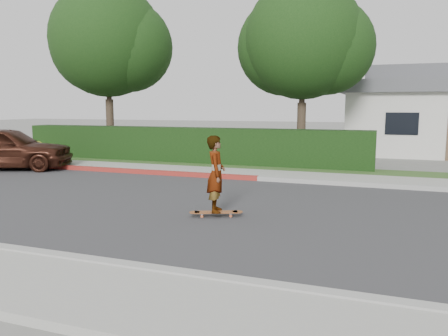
{
  "coord_description": "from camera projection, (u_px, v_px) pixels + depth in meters",
  "views": [
    {
      "loc": [
        4.65,
        -9.24,
        2.36
      ],
      "look_at": [
        1.38,
        -0.18,
        1.0
      ],
      "focal_mm": 35.0,
      "sensor_mm": 36.0,
      "label": 1
    }
  ],
  "objects": [
    {
      "name": "curb_far",
      "position": [
        229.0,
        177.0,
        14.3
      ],
      "size": [
        60.0,
        0.2,
        0.15
      ],
      "primitive_type": "cube",
      "color": "#9E9E99",
      "rests_on": "ground"
    },
    {
      "name": "skateboard",
      "position": [
        216.0,
        212.0,
        9.38
      ],
      "size": [
        1.15,
        0.65,
        0.11
      ],
      "rotation": [
        0.0,
        0.0,
        0.4
      ],
      "color": "#BA5833",
      "rests_on": "ground"
    },
    {
      "name": "tree_center",
      "position": [
        304.0,
        44.0,
        17.87
      ],
      "size": [
        5.66,
        4.84,
        7.44
      ],
      "color": "#33261C",
      "rests_on": "ground"
    },
    {
      "name": "sidewalk_far",
      "position": [
        237.0,
        173.0,
        15.15
      ],
      "size": [
        60.0,
        1.6,
        0.12
      ],
      "primitive_type": "cube",
      "color": "gray",
      "rests_on": "ground"
    },
    {
      "name": "planting_strip",
      "position": [
        250.0,
        168.0,
        16.64
      ],
      "size": [
        60.0,
        1.6,
        0.1
      ],
      "primitive_type": "cube",
      "color": "#2D4C1E",
      "rests_on": "ground"
    },
    {
      "name": "curb_near",
      "position": [
        52.0,
        257.0,
        6.67
      ],
      "size": [
        60.0,
        0.2,
        0.15
      ],
      "primitive_type": "cube",
      "color": "#9E9E99",
      "rests_on": "ground"
    },
    {
      "name": "sidewalk_near",
      "position": [
        5.0,
        280.0,
        5.83
      ],
      "size": [
        60.0,
        1.6,
        0.12
      ],
      "primitive_type": "cube",
      "color": "gray",
      "rests_on": "ground"
    },
    {
      "name": "car_maroon",
      "position": [
        5.0,
        148.0,
        16.41
      ],
      "size": [
        5.15,
        3.6,
        1.63
      ],
      "primitive_type": "imported",
      "rotation": [
        0.0,
        0.0,
        1.96
      ],
      "color": "#3D1D13",
      "rests_on": "ground"
    },
    {
      "name": "road",
      "position": [
        173.0,
        205.0,
        10.5
      ],
      "size": [
        60.0,
        8.0,
        0.01
      ],
      "primitive_type": "cube",
      "color": "#2D2D30",
      "rests_on": "ground"
    },
    {
      "name": "skateboarder",
      "position": [
        216.0,
        174.0,
        9.27
      ],
      "size": [
        0.56,
        0.69,
        1.64
      ],
      "primitive_type": "imported",
      "rotation": [
        0.0,
        0.0,
        1.89
      ],
      "color": "white",
      "rests_on": "skateboard"
    },
    {
      "name": "flowering_shrub",
      "position": [
        42.0,
        151.0,
        20.08
      ],
      "size": [
        1.4,
        1.0,
        0.9
      ],
      "color": "#2D4C19",
      "rests_on": "ground"
    },
    {
      "name": "curb_red_section",
      "position": [
        100.0,
        169.0,
        15.98
      ],
      "size": [
        12.0,
        0.21,
        0.15
      ],
      "primitive_type": "cube",
      "color": "maroon",
      "rests_on": "ground"
    },
    {
      "name": "tree_left",
      "position": [
        109.0,
        44.0,
        20.38
      ],
      "size": [
        5.99,
        5.21,
        8.0
      ],
      "color": "#33261C",
      "rests_on": "ground"
    },
    {
      "name": "ground",
      "position": [
        173.0,
        205.0,
        10.5
      ],
      "size": [
        120.0,
        120.0,
        0.0
      ],
      "primitive_type": "plane",
      "color": "slate",
      "rests_on": "ground"
    },
    {
      "name": "hedge",
      "position": [
        185.0,
        146.0,
        18.11
      ],
      "size": [
        15.0,
        1.0,
        1.5
      ],
      "primitive_type": "cube",
      "color": "black",
      "rests_on": "ground"
    }
  ]
}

